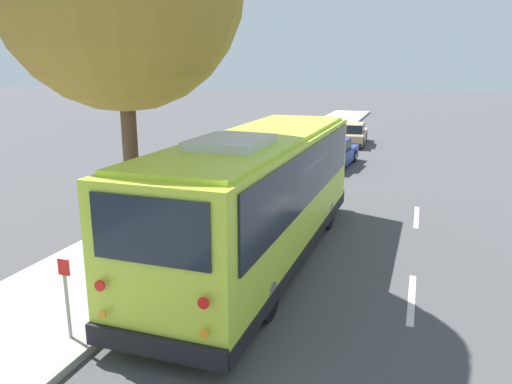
% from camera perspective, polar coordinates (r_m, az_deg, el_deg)
% --- Properties ---
extents(ground_plane, '(160.00, 160.00, 0.00)m').
position_cam_1_polar(ground_plane, '(12.81, 1.33, -7.11)').
color(ground_plane, '#474749').
extents(sidewalk_slab, '(80.00, 3.30, 0.15)m').
position_cam_1_polar(sidewalk_slab, '(14.02, -11.58, -5.16)').
color(sidewalk_slab, '#A3A099').
rests_on(sidewalk_slab, ground).
extents(curb_strip, '(80.00, 0.14, 0.15)m').
position_cam_1_polar(curb_strip, '(13.28, -5.07, -6.02)').
color(curb_strip, gray).
rests_on(curb_strip, ground).
extents(shuttle_bus, '(10.23, 2.68, 3.27)m').
position_cam_1_polar(shuttle_bus, '(11.96, 0.43, 0.15)').
color(shuttle_bus, '#BCDB38').
rests_on(shuttle_bus, ground).
extents(parked_sedan_blue, '(4.47, 2.09, 1.27)m').
position_cam_1_polar(parked_sedan_blue, '(23.98, 8.59, 4.36)').
color(parked_sedan_blue, navy).
rests_on(parked_sedan_blue, ground).
extents(parked_sedan_tan, '(4.49, 1.82, 1.28)m').
position_cam_1_polar(parked_sedan_tan, '(30.79, 10.85, 6.47)').
color(parked_sedan_tan, tan).
rests_on(parked_sedan_tan, ground).
extents(sign_post_near, '(0.06, 0.22, 1.43)m').
position_cam_1_polar(sign_post_near, '(9.14, -20.81, -11.23)').
color(sign_post_near, gray).
rests_on(sign_post_near, sidewalk_slab).
extents(sign_post_far, '(0.06, 0.06, 1.21)m').
position_cam_1_polar(sign_post_far, '(10.11, -16.20, -9.16)').
color(sign_post_far, gray).
rests_on(sign_post_far, sidewalk_slab).
extents(lane_stripe_mid, '(2.40, 0.14, 0.01)m').
position_cam_1_polar(lane_stripe_mid, '(11.01, 17.36, -11.53)').
color(lane_stripe_mid, silver).
rests_on(lane_stripe_mid, ground).
extents(lane_stripe_ahead, '(2.40, 0.14, 0.01)m').
position_cam_1_polar(lane_stripe_ahead, '(16.63, 17.87, -2.71)').
color(lane_stripe_ahead, silver).
rests_on(lane_stripe_ahead, ground).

